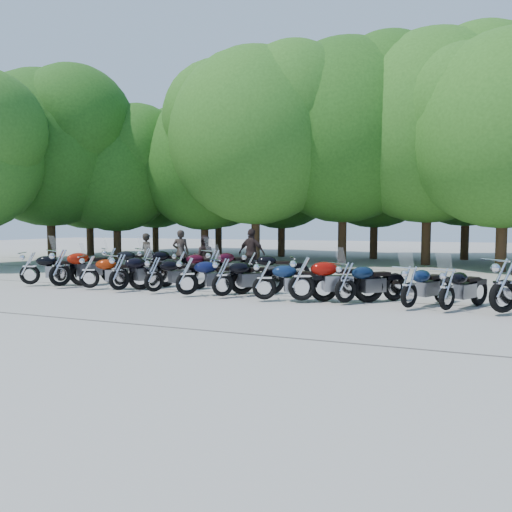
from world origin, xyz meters
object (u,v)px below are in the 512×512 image
(motorcycle_8, at_px, (302,277))
(motorcycle_10, at_px, (409,285))
(motorcycle_1, at_px, (60,266))
(motorcycle_3, at_px, (119,271))
(motorcycle_12, at_px, (504,283))
(motorcycle_17, at_px, (213,265))
(motorcycle_18, at_px, (250,267))
(motorcycle_0, at_px, (30,267))
(motorcycle_11, at_px, (447,288))
(motorcycle_16, at_px, (180,265))
(motorcycle_14, at_px, (111,261))
(motorcycle_5, at_px, (187,275))
(motorcycle_6, at_px, (223,276))
(motorcycle_4, at_px, (154,273))
(rider_2, at_px, (252,254))
(motorcycle_7, at_px, (264,279))
(motorcycle_2, at_px, (89,270))
(rider_0, at_px, (147,254))
(rider_1, at_px, (204,257))
(rider_3, at_px, (181,252))
(motorcycle_9, at_px, (346,281))
(motorcycle_15, at_px, (146,262))

(motorcycle_8, bearing_deg, motorcycle_10, -114.63)
(motorcycle_1, bearing_deg, motorcycle_3, -158.21)
(motorcycle_1, relative_size, motorcycle_12, 0.97)
(motorcycle_17, bearing_deg, motorcycle_18, -146.00)
(motorcycle_0, bearing_deg, motorcycle_18, -93.81)
(motorcycle_11, xyz_separation_m, motorcycle_16, (-8.34, 2.66, 0.04))
(motorcycle_14, bearing_deg, motorcycle_5, -170.12)
(motorcycle_6, relative_size, motorcycle_8, 0.92)
(motorcycle_4, height_order, motorcycle_14, motorcycle_14)
(motorcycle_14, bearing_deg, motorcycle_3, 171.72)
(motorcycle_8, distance_m, rider_2, 5.32)
(motorcycle_14, height_order, motorcycle_17, motorcycle_17)
(motorcycle_7, bearing_deg, motorcycle_2, 66.09)
(motorcycle_1, xyz_separation_m, rider_0, (0.53, 4.00, 0.13))
(motorcycle_8, bearing_deg, motorcycle_11, -114.48)
(motorcycle_14, xyz_separation_m, rider_2, (4.80, 1.83, 0.28))
(motorcycle_10, distance_m, rider_1, 8.39)
(motorcycle_5, xyz_separation_m, rider_0, (-4.03, 4.18, 0.21))
(motorcycle_5, height_order, rider_1, rider_1)
(motorcycle_4, relative_size, rider_0, 1.29)
(motorcycle_6, bearing_deg, motorcycle_4, 40.48)
(rider_0, bearing_deg, motorcycle_0, 89.12)
(motorcycle_16, bearing_deg, motorcycle_8, -155.33)
(motorcycle_4, relative_size, motorcycle_7, 0.99)
(rider_1, bearing_deg, motorcycle_12, 134.73)
(motorcycle_8, height_order, motorcycle_10, motorcycle_8)
(motorcycle_16, relative_size, rider_3, 1.21)
(motorcycle_5, relative_size, motorcycle_10, 1.06)
(motorcycle_4, relative_size, motorcycle_14, 0.93)
(motorcycle_5, relative_size, motorcycle_17, 0.95)
(motorcycle_6, relative_size, motorcycle_9, 1.02)
(motorcycle_3, relative_size, motorcycle_14, 0.98)
(motorcycle_0, distance_m, motorcycle_15, 3.68)
(motorcycle_12, bearing_deg, motorcycle_15, 40.03)
(motorcycle_8, xyz_separation_m, motorcycle_16, (-4.95, 2.58, -0.06))
(motorcycle_1, relative_size, motorcycle_7, 1.14)
(motorcycle_3, distance_m, motorcycle_14, 3.46)
(motorcycle_5, distance_m, motorcycle_9, 4.29)
(rider_0, bearing_deg, rider_3, -126.25)
(motorcycle_8, bearing_deg, motorcycle_0, 66.53)
(motorcycle_5, relative_size, motorcycle_6, 1.01)
(motorcycle_0, xyz_separation_m, rider_1, (4.27, 3.96, 0.17))
(motorcycle_8, bearing_deg, rider_2, 11.27)
(motorcycle_9, xyz_separation_m, motorcycle_18, (-3.49, 2.58, 0.02))
(motorcycle_0, distance_m, motorcycle_7, 8.07)
(motorcycle_2, relative_size, rider_1, 1.34)
(motorcycle_4, distance_m, rider_0, 4.91)
(motorcycle_3, bearing_deg, motorcycle_9, -153.81)
(motorcycle_15, distance_m, rider_2, 3.79)
(motorcycle_5, bearing_deg, rider_1, -18.47)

